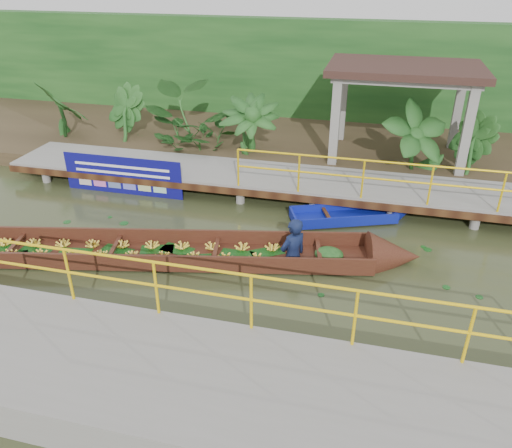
# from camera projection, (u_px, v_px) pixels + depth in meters

# --- Properties ---
(ground) EXTENTS (80.00, 80.00, 0.00)m
(ground) POSITION_uv_depth(u_px,v_px,m) (251.00, 258.00, 11.10)
(ground) COLOR #2D3219
(ground) RESTS_ON ground
(land_strip) EXTENTS (30.00, 8.00, 0.45)m
(land_strip) POSITION_uv_depth(u_px,v_px,m) (305.00, 142.00, 17.41)
(land_strip) COLOR #332819
(land_strip) RESTS_ON ground
(far_dock) EXTENTS (16.00, 2.06, 1.66)m
(far_dock) POSITION_uv_depth(u_px,v_px,m) (283.00, 180.00, 13.80)
(far_dock) COLOR slate
(far_dock) RESTS_ON ground
(near_dock) EXTENTS (18.00, 2.40, 1.73)m
(near_dock) POSITION_uv_depth(u_px,v_px,m) (245.00, 400.00, 7.14)
(near_dock) COLOR slate
(near_dock) RESTS_ON ground
(pavilion) EXTENTS (4.40, 3.00, 3.00)m
(pavilion) POSITION_uv_depth(u_px,v_px,m) (404.00, 78.00, 14.53)
(pavilion) COLOR slate
(pavilion) RESTS_ON ground
(foliage_backdrop) EXTENTS (30.00, 0.80, 4.00)m
(foliage_backdrop) POSITION_uv_depth(u_px,v_px,m) (317.00, 76.00, 18.72)
(foliage_backdrop) COLOR #133C14
(foliage_backdrop) RESTS_ON ground
(vendor_boat) EXTENTS (11.15, 3.38, 2.33)m
(vendor_boat) POSITION_uv_depth(u_px,v_px,m) (179.00, 249.00, 10.96)
(vendor_boat) COLOR #39150F
(vendor_boat) RESTS_ON ground
(moored_blue_boat) EXTENTS (3.11, 1.85, 0.73)m
(moored_blue_boat) POSITION_uv_depth(u_px,v_px,m) (371.00, 215.00, 12.68)
(moored_blue_boat) COLOR navy
(moored_blue_boat) RESTS_ON ground
(blue_banner) EXTENTS (3.50, 0.04, 1.09)m
(blue_banner) POSITION_uv_depth(u_px,v_px,m) (123.00, 175.00, 13.88)
(blue_banner) COLOR #0E0C65
(blue_banner) RESTS_ON ground
(tropical_plants) EXTENTS (14.36, 1.36, 1.70)m
(tropical_plants) POSITION_uv_depth(u_px,v_px,m) (239.00, 127.00, 15.40)
(tropical_plants) COLOR #133C14
(tropical_plants) RESTS_ON ground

